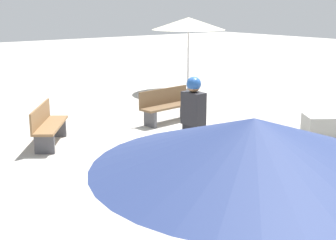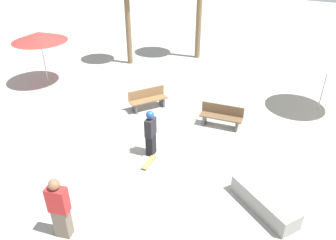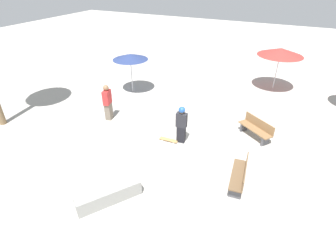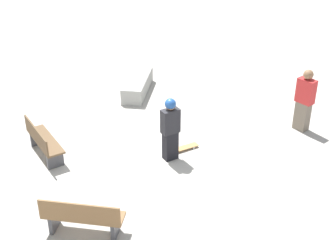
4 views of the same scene
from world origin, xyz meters
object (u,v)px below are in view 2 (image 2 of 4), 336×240
(bench_near, at_px, (148,99))
(shade_umbrella_red, at_px, (39,37))
(shade_umbrella_cream, at_px, (331,58))
(skater_main, at_px, (151,131))
(bystander_watching, at_px, (60,208))
(concrete_ledge, at_px, (264,201))
(bench_far, at_px, (221,116))
(skateboard, at_px, (149,162))

(bench_near, relative_size, shade_umbrella_red, 0.62)
(shade_umbrella_cream, bearing_deg, shade_umbrella_red, 103.77)
(skater_main, bearing_deg, bystander_watching, -8.65)
(shade_umbrella_cream, bearing_deg, concrete_ledge, 173.16)
(shade_umbrella_red, bearing_deg, bench_near, -90.90)
(bench_far, distance_m, shade_umbrella_red, 9.06)
(shade_umbrella_cream, xyz_separation_m, bystander_watching, (-9.69, 4.99, -1.41))
(shade_umbrella_cream, bearing_deg, bench_far, 133.41)
(skateboard, bearing_deg, shade_umbrella_cream, 141.58)
(shade_umbrella_red, relative_size, shade_umbrella_cream, 1.01)
(bench_near, bearing_deg, shade_umbrella_cream, 151.43)
(skater_main, height_order, bystander_watching, bystander_watching)
(concrete_ledge, xyz_separation_m, shade_umbrella_red, (3.65, 11.29, 2.03))
(concrete_ledge, distance_m, shade_umbrella_red, 12.04)
(skater_main, distance_m, shade_umbrella_cream, 7.61)
(bench_near, xyz_separation_m, shade_umbrella_red, (0.09, 5.68, 1.86))
(skater_main, xyz_separation_m, shade_umbrella_red, (2.84, 7.37, 1.40))
(bench_far, xyz_separation_m, shade_umbrella_red, (0.08, 8.87, 1.86))
(skateboard, bearing_deg, skater_main, -160.58)
(skater_main, distance_m, bench_far, 3.17)
(bench_far, bearing_deg, concrete_ledge, 118.26)
(shade_umbrella_cream, height_order, bystander_watching, shade_umbrella_cream)
(skateboard, bearing_deg, bystander_watching, -10.59)
(bench_far, relative_size, bystander_watching, 0.94)
(skater_main, height_order, shade_umbrella_red, shade_umbrella_red)
(concrete_ledge, bearing_deg, shade_umbrella_red, 72.08)
(concrete_ledge, distance_m, bench_far, 4.32)
(skater_main, bearing_deg, shade_umbrella_red, -115.69)
(bench_far, relative_size, shade_umbrella_red, 0.65)
(concrete_ledge, relative_size, shade_umbrella_red, 0.81)
(concrete_ledge, bearing_deg, skater_main, 78.28)
(bench_far, bearing_deg, bench_near, -5.71)
(skater_main, relative_size, bystander_watching, 0.94)
(skateboard, distance_m, bench_far, 3.52)
(bench_near, bearing_deg, bench_far, 126.13)
(concrete_ledge, xyz_separation_m, bystander_watching, (-3.08, 4.20, 0.62))
(bench_near, bearing_deg, shade_umbrella_red, -54.95)
(concrete_ledge, bearing_deg, bench_near, 57.60)
(bench_far, relative_size, shade_umbrella_cream, 0.66)
(bystander_watching, bearing_deg, skater_main, 72.54)
(shade_umbrella_red, xyz_separation_m, bystander_watching, (-6.73, -7.09, -1.41))
(bench_far, bearing_deg, skateboard, 62.19)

